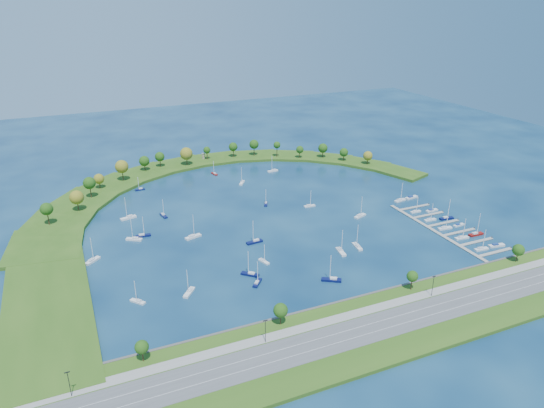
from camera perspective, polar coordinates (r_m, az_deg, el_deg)
name	(u,v)px	position (r m, az deg, el deg)	size (l,w,h in m)	color
ground	(268,214)	(307.48, -0.48, -1.16)	(700.00, 700.00, 0.00)	#072243
south_shoreline	(386,323)	(214.01, 12.89, -13.19)	(420.00, 43.10, 11.60)	#2C5215
breakwater	(175,197)	(337.43, -11.02, 0.81)	(286.74, 247.64, 2.00)	#2C5215
breakwater_trees	(193,163)	(373.78, -9.02, 4.71)	(240.11, 91.06, 15.24)	#382314
harbor_tower	(203,156)	(410.17, -7.88, 5.48)	(2.60, 2.60, 4.64)	gray
dock_system	(445,229)	(304.33, 19.20, -2.71)	(24.28, 82.00, 1.60)	gray
moored_boat_0	(257,282)	(235.52, -1.70, -8.95)	(6.75, 7.41, 11.53)	#0A1041
moored_boat_1	(360,215)	(307.97, 10.06, -1.30)	(9.22, 5.33, 13.08)	silver
moored_boat_2	(128,217)	(313.01, -16.14, -1.47)	(9.97, 5.01, 14.12)	silver
moored_boat_3	(357,246)	(271.01, 9.76, -4.76)	(3.57, 9.07, 12.97)	silver
moored_boat_4	(242,182)	(358.29, -3.46, 2.51)	(6.63, 8.47, 12.55)	silver
moored_boat_5	(140,189)	(357.21, -14.91, 1.68)	(6.81, 2.40, 9.82)	#0A1041
moored_boat_6	(266,203)	(321.15, -0.71, 0.08)	(4.82, 7.40, 10.60)	#0A1041
moored_boat_7	(189,292)	(231.59, -9.48, -9.88)	(7.24, 8.28, 12.69)	silver
moored_boat_8	(138,301)	(230.14, -15.14, -10.67)	(6.36, 6.90, 10.79)	silver
moored_boat_9	(310,205)	(318.81, 4.32, -0.16)	(7.44, 2.39, 10.80)	silver
moored_boat_10	(193,236)	(280.83, -9.05, -3.68)	(9.82, 5.34, 13.90)	silver
moored_boat_11	(214,173)	(378.65, -6.63, 3.51)	(3.54, 7.40, 10.49)	maroon
moored_boat_12	(273,170)	(382.40, 0.09, 3.87)	(8.75, 3.22, 12.57)	silver
moored_boat_13	(134,239)	(285.15, -15.52, -3.85)	(8.99, 6.81, 13.21)	silver
moored_boat_14	(264,261)	(253.09, -0.95, -6.52)	(3.97, 7.23, 10.24)	silver
moored_boat_15	(92,260)	(269.39, -19.89, -6.07)	(8.40, 7.79, 13.18)	silver
moored_boat_16	(341,251)	(264.43, 7.89, -5.37)	(4.01, 9.56, 13.63)	silver
moored_boat_17	(332,279)	(239.21, 6.85, -8.55)	(9.39, 7.13, 13.81)	#0A1041
moored_boat_18	(255,241)	(272.10, -2.01, -4.30)	(9.40, 3.37, 13.54)	#0A1041
moored_boat_19	(250,274)	(242.18, -2.53, -7.98)	(8.15, 7.84, 12.99)	#0A1041
moored_boat_20	(143,235)	(288.06, -14.57, -3.47)	(8.46, 2.79, 12.27)	#0A1041
moored_boat_21	(163,215)	(311.00, -12.33, -1.25)	(3.45, 8.12, 11.57)	#0A1041
docked_boat_0	(481,248)	(287.04, 22.88, -4.72)	(8.20, 2.94, 11.82)	silver
docked_boat_1	(496,245)	(294.25, 24.32, -4.34)	(9.39, 3.96, 1.86)	silver
docked_boat_2	(462,237)	(295.82, 20.93, -3.59)	(8.44, 3.02, 12.16)	silver
docked_boat_3	(476,234)	(303.00, 22.33, -3.17)	(9.16, 2.75, 13.38)	maroon
docked_boat_4	(445,228)	(304.43, 19.20, -2.58)	(8.85, 3.25, 12.73)	silver
docked_boat_5	(459,225)	(311.59, 20.60, -2.26)	(7.67, 2.81, 1.53)	silver
docked_boat_6	(430,219)	(312.97, 17.66, -1.68)	(7.78, 2.55, 11.28)	silver
docked_boat_7	(446,218)	(318.07, 19.37, -1.50)	(9.10, 3.53, 13.03)	#0A1041
docked_boat_8	(416,211)	(322.24, 16.14, -0.78)	(7.12, 2.16, 10.39)	silver
docked_boat_9	(432,210)	(326.98, 17.84, -0.70)	(8.24, 2.54, 1.67)	silver
docked_boat_10	(400,200)	(337.03, 14.47, 0.46)	(8.92, 3.78, 12.71)	silver
docked_boat_11	(411,197)	(343.83, 15.67, 0.74)	(9.77, 3.98, 1.94)	silver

